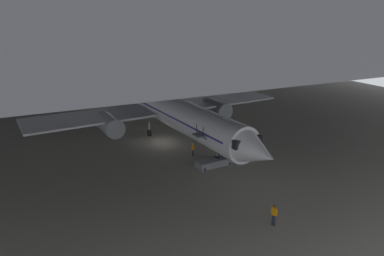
{
  "coord_description": "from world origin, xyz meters",
  "views": [
    {
      "loc": [
        -15.16,
        -38.96,
        14.99
      ],
      "look_at": [
        1.96,
        -3.45,
        2.52
      ],
      "focal_mm": 33.96,
      "sensor_mm": 36.0,
      "label": 1
    }
  ],
  "objects_px": {
    "crew_worker_by_stairs": "(193,149)",
    "boarding_stairs": "(213,159)",
    "crew_worker_near_nose": "(274,213)",
    "airplane_main": "(173,112)"
  },
  "relations": [
    {
      "from": "airplane_main",
      "to": "boarding_stairs",
      "type": "bearing_deg",
      "value": -88.67
    },
    {
      "from": "crew_worker_near_nose",
      "to": "crew_worker_by_stairs",
      "type": "bearing_deg",
      "value": 87.71
    },
    {
      "from": "crew_worker_by_stairs",
      "to": "boarding_stairs",
      "type": "bearing_deg",
      "value": -76.3
    },
    {
      "from": "airplane_main",
      "to": "crew_worker_near_nose",
      "type": "height_order",
      "value": "airplane_main"
    },
    {
      "from": "crew_worker_near_nose",
      "to": "boarding_stairs",
      "type": "bearing_deg",
      "value": 83.28
    },
    {
      "from": "crew_worker_near_nose",
      "to": "crew_worker_by_stairs",
      "type": "xyz_separation_m",
      "value": [
        0.59,
        14.87,
        -0.13
      ]
    },
    {
      "from": "airplane_main",
      "to": "crew_worker_near_nose",
      "type": "distance_m",
      "value": 21.75
    },
    {
      "from": "crew_worker_by_stairs",
      "to": "crew_worker_near_nose",
      "type": "bearing_deg",
      "value": -92.29
    },
    {
      "from": "airplane_main",
      "to": "crew_worker_near_nose",
      "type": "relative_size",
      "value": 20.48
    },
    {
      "from": "boarding_stairs",
      "to": "crew_worker_by_stairs",
      "type": "bearing_deg",
      "value": 103.7
    }
  ]
}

